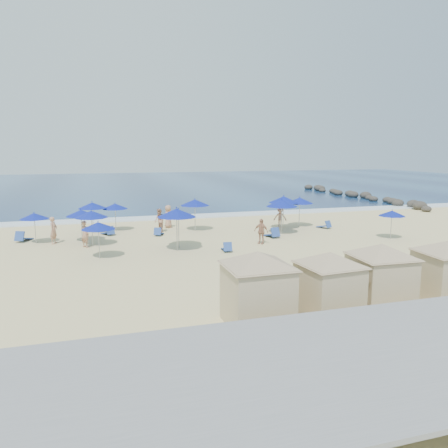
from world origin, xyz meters
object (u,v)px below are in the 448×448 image
Objects in this scene: cabana_0 at (258,279)px; umbrella_12 at (81,213)px; umbrella_9 at (300,200)px; umbrella_2 at (92,205)px; umbrella_8 at (282,203)px; beachgoer_2 at (261,231)px; umbrella_4 at (115,206)px; cabana_2 at (381,267)px; cabana_1 at (329,276)px; rock_jetty at (357,195)px; umbrella_3 at (91,214)px; trash_bin at (380,262)px; beachgoer_1 at (159,221)px; umbrella_5 at (178,213)px; umbrella_7 at (195,202)px; beachgoer_0 at (85,234)px; umbrella_11 at (392,213)px; beachgoer_3 at (280,217)px; umbrella_0 at (34,216)px; beachgoer_5 at (54,230)px; umbrella_10 at (284,200)px; cabana_3 at (447,263)px; umbrella_1 at (98,226)px; beachgoer_4 at (168,216)px; umbrella_6 at (177,213)px.

umbrella_12 is at bearing 110.52° from cabana_0.
umbrella_2 is at bearing 172.72° from umbrella_9.
umbrella_8 is (13.25, -4.50, 0.23)m from umbrella_2.
umbrella_2 reaches higher than beachgoer_2.
umbrella_4 is 12.58m from umbrella_8.
cabana_1 is at bearing -174.12° from cabana_2.
umbrella_3 is (-32.69, -19.69, 1.71)m from rock_jetty.
trash_bin is 20.61m from umbrella_2.
beachgoer_1 is at bearing -14.66° from umbrella_2.
umbrella_9 is at bearing -9.54° from umbrella_4.
umbrella_5 is at bearing 124.40° from trash_bin.
umbrella_7 reaches higher than beachgoer_0.
trash_bin is at bearing -46.65° from umbrella_2.
rock_jetty is 11.16× the size of umbrella_3.
cabana_1 is 12.79m from beachgoer_2.
umbrella_5 is 1.23× the size of umbrella_11.
umbrella_12 is (-16.67, -1.16, -0.16)m from umbrella_9.
umbrella_5 is at bearing -123.94° from beachgoer_3.
umbrella_9 is 2.07m from beachgoer_3.
cabana_2 is 13.84m from umbrella_5.
beachgoer_0 is (3.16, -2.17, -0.98)m from umbrella_0.
cabana_1 is 2.38× the size of beachgoer_5.
cabana_0 is 19.26m from umbrella_0.
umbrella_7 is 14.19m from umbrella_11.
cabana_2 reaches higher than umbrella_5.
cabana_1 reaches higher than umbrella_10.
umbrella_9 is (10.46, 17.75, 0.44)m from cabana_0.
umbrella_7 is (-6.30, 18.27, 0.60)m from cabana_3.
cabana_3 is at bearing -58.79° from umbrella_4.
cabana_1 is (2.84, 0.01, -0.14)m from cabana_0.
umbrella_0 is 0.93× the size of umbrella_12.
umbrella_4 is (1.36, 8.59, -0.00)m from umbrella_1.
umbrella_4 reaches higher than beachgoer_1.
cabana_0 is 1.86× the size of umbrella_7.
cabana_1 is 14.07m from umbrella_1.
umbrella_10 reaches higher than beachgoer_4.
cabana_2 is 17.17m from umbrella_10.
umbrella_11 is at bearing -22.17° from beachgoer_3.
beachgoer_4 is (6.47, 3.75, -1.06)m from umbrella_12.
beachgoer_5 is at bearing -20.89° from umbrella_0.
umbrella_9 is (8.45, -0.66, -0.06)m from umbrella_7.
umbrella_10 reaches higher than beachgoer_0.
umbrella_9 reaches higher than umbrella_3.
umbrella_5 is at bearing -24.59° from umbrella_0.
umbrella_7 is at bearing 67.57° from umbrella_6.
umbrella_1 is at bearing 124.79° from cabana_1.
umbrella_6 is (-9.20, 7.33, 1.93)m from trash_bin.
beachgoer_3 is at bearing 102.14° from beachgoer_2.
beachgoer_5 is at bearing 123.26° from cabana_1.
cabana_1 is at bearing -76.24° from umbrella_5.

